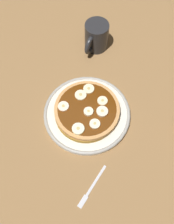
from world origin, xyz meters
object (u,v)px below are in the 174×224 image
(banana_slice_6, at_px, (78,129))
(plate, at_px, (87,114))
(fork, at_px, (91,189))
(pancake_stack, at_px, (87,111))
(banana_slice_2, at_px, (63,106))
(banana_slice_5, at_px, (95,124))
(banana_slice_4, at_px, (89,89))
(banana_slice_7, at_px, (102,112))
(coffee_mug, at_px, (96,36))
(banana_slice_3, at_px, (81,95))
(banana_slice_1, at_px, (102,101))
(banana_slice_0, at_px, (89,112))

(banana_slice_6, bearing_deg, plate, -171.84)
(banana_slice_6, relative_size, fork, 0.27)
(pancake_stack, height_order, banana_slice_2, banana_slice_2)
(pancake_stack, relative_size, banana_slice_2, 6.17)
(banana_slice_2, bearing_deg, banana_slice_5, 87.02)
(banana_slice_4, bearing_deg, plate, 24.16)
(plate, xyz_separation_m, banana_slice_7, (-0.01, 0.04, 0.04))
(plate, distance_m, banana_slice_6, 0.08)
(coffee_mug, bearing_deg, banana_slice_3, 16.43)
(plate, height_order, banana_slice_4, banana_slice_4)
(plate, relative_size, banana_slice_5, 8.59)
(pancake_stack, relative_size, banana_slice_3, 5.72)
(banana_slice_7, relative_size, coffee_mug, 0.29)
(banana_slice_1, height_order, banana_slice_7, banana_slice_7)
(banana_slice_0, distance_m, banana_slice_2, 0.07)
(banana_slice_3, bearing_deg, banana_slice_4, 160.05)
(banana_slice_7, height_order, coffee_mug, coffee_mug)
(fork, bearing_deg, banana_slice_3, -144.84)
(pancake_stack, xyz_separation_m, banana_slice_1, (-0.04, 0.03, 0.02))
(banana_slice_7, bearing_deg, banana_slice_1, -153.91)
(banana_slice_5, bearing_deg, banana_slice_0, -126.41)
(banana_slice_0, distance_m, banana_slice_4, 0.08)
(pancake_stack, relative_size, banana_slice_6, 5.65)
(pancake_stack, xyz_separation_m, banana_slice_6, (0.07, 0.01, 0.02))
(banana_slice_0, distance_m, banana_slice_7, 0.04)
(banana_slice_3, distance_m, banana_slice_5, 0.10)
(banana_slice_1, xyz_separation_m, banana_slice_5, (0.08, 0.01, 0.00))
(banana_slice_5, height_order, banana_slice_6, banana_slice_6)
(pancake_stack, height_order, banana_slice_0, banana_slice_0)
(banana_slice_2, height_order, banana_slice_5, same)
(plate, xyz_separation_m, banana_slice_6, (0.07, 0.01, 0.04))
(banana_slice_0, bearing_deg, coffee_mug, -156.50)
(banana_slice_1, bearing_deg, banana_slice_0, -20.01)
(banana_slice_0, relative_size, banana_slice_3, 0.81)
(banana_slice_7, bearing_deg, pancake_stack, -76.22)
(banana_slice_1, relative_size, banana_slice_7, 0.90)
(banana_slice_2, distance_m, coffee_mug, 0.28)
(banana_slice_3, bearing_deg, banana_slice_5, 52.28)
(fork, bearing_deg, banana_slice_1, -159.39)
(banana_slice_4, height_order, banana_slice_7, banana_slice_7)
(banana_slice_0, xyz_separation_m, banana_slice_3, (-0.04, -0.05, -0.00))
(fork, bearing_deg, banana_slice_2, -131.88)
(banana_slice_2, height_order, banana_slice_6, banana_slice_6)
(banana_slice_0, bearing_deg, pancake_stack, -126.09)
(banana_slice_6, distance_m, banana_slice_7, 0.09)
(banana_slice_1, distance_m, fork, 0.25)
(plate, bearing_deg, fork, 31.51)
(pancake_stack, height_order, banana_slice_4, banana_slice_4)
(pancake_stack, xyz_separation_m, coffee_mug, (-0.25, -0.10, 0.02))
(banana_slice_7, bearing_deg, banana_slice_5, -0.90)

